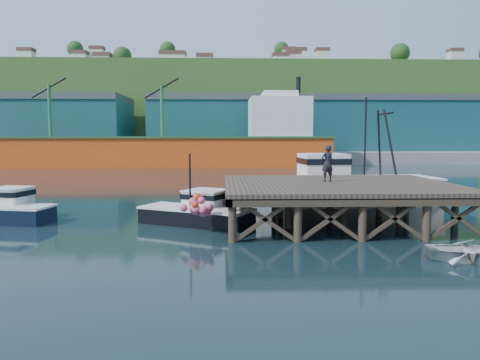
{
  "coord_description": "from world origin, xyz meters",
  "views": [
    {
      "loc": [
        -0.58,
        -24.69,
        4.58
      ],
      "look_at": [
        0.37,
        2.0,
        2.1
      ],
      "focal_mm": 35.0,
      "sensor_mm": 36.0,
      "label": 1
    }
  ],
  "objects_px": {
    "dockworker": "(327,163)",
    "boat_black": "(199,211)",
    "boat_navy": "(3,209)",
    "trawler": "(354,183)",
    "dinghy": "(475,251)"
  },
  "relations": [
    {
      "from": "dinghy",
      "to": "trawler",
      "type": "bearing_deg",
      "value": 13.87
    },
    {
      "from": "boat_black",
      "to": "dinghy",
      "type": "xyz_separation_m",
      "value": [
        10.61,
        -7.85,
        -0.33
      ]
    },
    {
      "from": "trawler",
      "to": "boat_black",
      "type": "bearing_deg",
      "value": -151.89
    },
    {
      "from": "boat_black",
      "to": "dockworker",
      "type": "relative_size",
      "value": 3.17
    },
    {
      "from": "boat_black",
      "to": "dockworker",
      "type": "distance_m",
      "value": 7.47
    },
    {
      "from": "dockworker",
      "to": "boat_black",
      "type": "bearing_deg",
      "value": -13.92
    },
    {
      "from": "trawler",
      "to": "dockworker",
      "type": "xyz_separation_m",
      "value": [
        -3.11,
        -5.8,
        1.64
      ]
    },
    {
      "from": "boat_black",
      "to": "dockworker",
      "type": "xyz_separation_m",
      "value": [
        7.0,
        0.88,
        2.44
      ]
    },
    {
      "from": "boat_navy",
      "to": "dinghy",
      "type": "height_order",
      "value": "boat_navy"
    },
    {
      "from": "boat_navy",
      "to": "boat_black",
      "type": "relative_size",
      "value": 0.92
    },
    {
      "from": "boat_navy",
      "to": "boat_black",
      "type": "height_order",
      "value": "boat_black"
    },
    {
      "from": "boat_black",
      "to": "boat_navy",
      "type": "bearing_deg",
      "value": -157.6
    },
    {
      "from": "trawler",
      "to": "dockworker",
      "type": "bearing_deg",
      "value": -123.54
    },
    {
      "from": "trawler",
      "to": "dockworker",
      "type": "distance_m",
      "value": 6.78
    },
    {
      "from": "boat_navy",
      "to": "trawler",
      "type": "relative_size",
      "value": 0.53
    }
  ]
}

